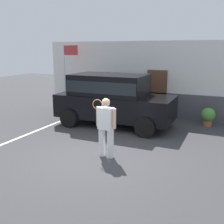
# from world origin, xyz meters

# --- Properties ---
(ground_plane) EXTENTS (40.00, 40.00, 0.00)m
(ground_plane) POSITION_xyz_m (0.00, 0.00, 0.00)
(ground_plane) COLOR #38383A
(parking_stripe_0) EXTENTS (0.12, 4.40, 0.01)m
(parking_stripe_0) POSITION_xyz_m (-3.22, 1.50, 0.00)
(parking_stripe_0) COLOR silver
(parking_stripe_0) RESTS_ON ground_plane
(house_frontage) EXTENTS (10.96, 0.40, 3.37)m
(house_frontage) POSITION_xyz_m (0.00, 5.54, 1.58)
(house_frontage) COLOR white
(house_frontage) RESTS_ON ground_plane
(parked_suv) EXTENTS (4.64, 2.23, 2.05)m
(parked_suv) POSITION_xyz_m (-0.94, 3.13, 1.15)
(parked_suv) COLOR black
(parked_suv) RESTS_ON ground_plane
(tennis_player_man) EXTENTS (0.77, 0.30, 1.71)m
(tennis_player_man) POSITION_xyz_m (0.26, 0.11, 0.89)
(tennis_player_man) COLOR white
(tennis_player_man) RESTS_ON ground_plane
(potted_plant_by_porch) EXTENTS (0.56, 0.56, 0.73)m
(potted_plant_by_porch) POSITION_xyz_m (2.56, 4.69, 0.41)
(potted_plant_by_porch) COLOR #9E5638
(potted_plant_by_porch) RESTS_ON ground_plane
(flag_pole) EXTENTS (0.80, 0.05, 3.23)m
(flag_pole) POSITION_xyz_m (-4.06, 4.64, 2.22)
(flag_pole) COLOR silver
(flag_pole) RESTS_ON ground_plane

